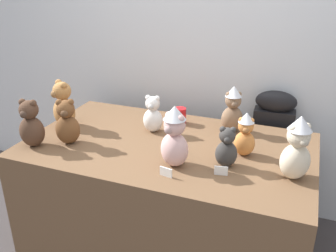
{
  "coord_description": "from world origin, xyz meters",
  "views": [
    {
      "loc": [
        0.73,
        -1.64,
        1.79
      ],
      "look_at": [
        0.0,
        0.25,
        0.9
      ],
      "focal_mm": 39.89,
      "sensor_mm": 36.0,
      "label": 1
    }
  ],
  "objects_px": {
    "display_table": "(168,198)",
    "teddy_bear_charcoal": "(227,148)",
    "teddy_bear_blush": "(174,137)",
    "teddy_bear_cream": "(297,149)",
    "party_cup_red": "(180,116)",
    "teddy_bear_mocha": "(233,110)",
    "teddy_bear_snow": "(153,115)",
    "teddy_bear_cocoa": "(31,125)",
    "teddy_bear_chestnut": "(67,123)",
    "instrument_case": "(269,155)",
    "teddy_bear_caramel": "(63,105)",
    "teddy_bear_ginger": "(245,135)"
  },
  "relations": [
    {
      "from": "teddy_bear_chestnut",
      "to": "teddy_bear_snow",
      "type": "xyz_separation_m",
      "value": [
        0.41,
        0.34,
        -0.02
      ]
    },
    {
      "from": "party_cup_red",
      "to": "teddy_bear_mocha",
      "type": "bearing_deg",
      "value": -0.33
    },
    {
      "from": "teddy_bear_blush",
      "to": "teddy_bear_cream",
      "type": "bearing_deg",
      "value": 26.0
    },
    {
      "from": "teddy_bear_cocoa",
      "to": "teddy_bear_snow",
      "type": "distance_m",
      "value": 0.74
    },
    {
      "from": "teddy_bear_snow",
      "to": "teddy_bear_cocoa",
      "type": "bearing_deg",
      "value": -150.56
    },
    {
      "from": "teddy_bear_mocha",
      "to": "teddy_bear_blush",
      "type": "distance_m",
      "value": 0.59
    },
    {
      "from": "teddy_bear_charcoal",
      "to": "teddy_bear_cream",
      "type": "bearing_deg",
      "value": -12.56
    },
    {
      "from": "instrument_case",
      "to": "teddy_bear_mocha",
      "type": "bearing_deg",
      "value": -131.78
    },
    {
      "from": "teddy_bear_blush",
      "to": "teddy_bear_snow",
      "type": "relative_size",
      "value": 1.4
    },
    {
      "from": "teddy_bear_ginger",
      "to": "teddy_bear_caramel",
      "type": "xyz_separation_m",
      "value": [
        -1.2,
        -0.02,
        0.02
      ]
    },
    {
      "from": "display_table",
      "to": "teddy_bear_caramel",
      "type": "bearing_deg",
      "value": 179.16
    },
    {
      "from": "teddy_bear_mocha",
      "to": "teddy_bear_chestnut",
      "type": "xyz_separation_m",
      "value": [
        -0.88,
        -0.53,
        -0.02
      ]
    },
    {
      "from": "teddy_bear_caramel",
      "to": "party_cup_red",
      "type": "distance_m",
      "value": 0.78
    },
    {
      "from": "instrument_case",
      "to": "teddy_bear_cream",
      "type": "bearing_deg",
      "value": -79.82
    },
    {
      "from": "teddy_bear_blush",
      "to": "teddy_bear_cocoa",
      "type": "bearing_deg",
      "value": -157.63
    },
    {
      "from": "teddy_bear_ginger",
      "to": "teddy_bear_charcoal",
      "type": "bearing_deg",
      "value": -124.09
    },
    {
      "from": "teddy_bear_blush",
      "to": "teddy_bear_caramel",
      "type": "bearing_deg",
      "value": -178.26
    },
    {
      "from": "party_cup_red",
      "to": "teddy_bear_cream",
      "type": "bearing_deg",
      "value": -30.93
    },
    {
      "from": "teddy_bear_caramel",
      "to": "teddy_bear_charcoal",
      "type": "bearing_deg",
      "value": 22.22
    },
    {
      "from": "party_cup_red",
      "to": "teddy_bear_cocoa",
      "type": "bearing_deg",
      "value": -137.94
    },
    {
      "from": "display_table",
      "to": "teddy_bear_blush",
      "type": "xyz_separation_m",
      "value": [
        0.12,
        -0.23,
        0.56
      ]
    },
    {
      "from": "teddy_bear_cocoa",
      "to": "teddy_bear_caramel",
      "type": "relative_size",
      "value": 0.93
    },
    {
      "from": "teddy_bear_charcoal",
      "to": "party_cup_red",
      "type": "xyz_separation_m",
      "value": [
        -0.42,
        0.46,
        -0.05
      ]
    },
    {
      "from": "instrument_case",
      "to": "teddy_bear_charcoal",
      "type": "distance_m",
      "value": 0.87
    },
    {
      "from": "teddy_bear_mocha",
      "to": "teddy_bear_blush",
      "type": "height_order",
      "value": "teddy_bear_blush"
    },
    {
      "from": "teddy_bear_blush",
      "to": "teddy_bear_cream",
      "type": "relative_size",
      "value": 1.01
    },
    {
      "from": "party_cup_red",
      "to": "teddy_bear_ginger",
      "type": "bearing_deg",
      "value": -31.78
    },
    {
      "from": "teddy_bear_mocha",
      "to": "teddy_bear_snow",
      "type": "distance_m",
      "value": 0.51
    },
    {
      "from": "teddy_bear_blush",
      "to": "party_cup_red",
      "type": "xyz_separation_m",
      "value": [
        -0.16,
        0.56,
        -0.11
      ]
    },
    {
      "from": "teddy_bear_cream",
      "to": "party_cup_red",
      "type": "bearing_deg",
      "value": 115.28
    },
    {
      "from": "teddy_bear_cream",
      "to": "teddy_bear_blush",
      "type": "bearing_deg",
      "value": 155.1
    },
    {
      "from": "display_table",
      "to": "teddy_bear_charcoal",
      "type": "xyz_separation_m",
      "value": [
        0.38,
        -0.13,
        0.5
      ]
    },
    {
      "from": "teddy_bear_chestnut",
      "to": "teddy_bear_charcoal",
      "type": "bearing_deg",
      "value": -22.25
    },
    {
      "from": "teddy_bear_caramel",
      "to": "instrument_case",
      "type": "bearing_deg",
      "value": 54.9
    },
    {
      "from": "teddy_bear_ginger",
      "to": "teddy_bear_cream",
      "type": "relative_size",
      "value": 0.76
    },
    {
      "from": "teddy_bear_cocoa",
      "to": "teddy_bear_cream",
      "type": "xyz_separation_m",
      "value": [
        1.48,
        0.18,
        0.03
      ]
    },
    {
      "from": "instrument_case",
      "to": "teddy_bear_caramel",
      "type": "distance_m",
      "value": 1.5
    },
    {
      "from": "teddy_bear_ginger",
      "to": "party_cup_red",
      "type": "bearing_deg",
      "value": 137.1
    },
    {
      "from": "teddy_bear_caramel",
      "to": "teddy_bear_snow",
      "type": "bearing_deg",
      "value": 42.12
    },
    {
      "from": "party_cup_red",
      "to": "teddy_bear_caramel",
      "type": "bearing_deg",
      "value": -155.61
    },
    {
      "from": "teddy_bear_ginger",
      "to": "teddy_bear_caramel",
      "type": "relative_size",
      "value": 0.82
    },
    {
      "from": "teddy_bear_mocha",
      "to": "teddy_bear_ginger",
      "type": "relative_size",
      "value": 1.18
    },
    {
      "from": "teddy_bear_blush",
      "to": "teddy_bear_charcoal",
      "type": "relative_size",
      "value": 1.49
    },
    {
      "from": "teddy_bear_ginger",
      "to": "teddy_bear_chestnut",
      "type": "bearing_deg",
      "value": -178.57
    },
    {
      "from": "instrument_case",
      "to": "teddy_bear_chestnut",
      "type": "bearing_deg",
      "value": -146.65
    },
    {
      "from": "teddy_bear_ginger",
      "to": "teddy_bear_caramel",
      "type": "bearing_deg",
      "value": 169.63
    },
    {
      "from": "teddy_bear_mocha",
      "to": "teddy_bear_blush",
      "type": "relative_size",
      "value": 0.89
    },
    {
      "from": "teddy_bear_blush",
      "to": "teddy_bear_cream",
      "type": "height_order",
      "value": "teddy_bear_blush"
    },
    {
      "from": "instrument_case",
      "to": "party_cup_red",
      "type": "distance_m",
      "value": 0.74
    },
    {
      "from": "teddy_bear_cream",
      "to": "instrument_case",
      "type": "bearing_deg",
      "value": 69.39
    }
  ]
}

